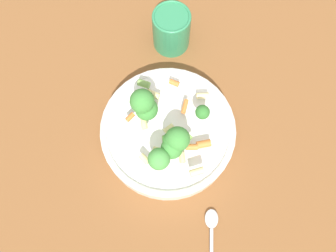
{
  "coord_description": "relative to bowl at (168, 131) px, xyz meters",
  "views": [
    {
      "loc": [
        -0.21,
        0.03,
        0.66
      ],
      "look_at": [
        0.0,
        0.0,
        0.06
      ],
      "focal_mm": 35.0,
      "sensor_mm": 36.0,
      "label": 1
    }
  ],
  "objects": [
    {
      "name": "pasta_salad",
      "position": [
        -0.01,
        0.01,
        0.07
      ],
      "size": [
        0.21,
        0.17,
        0.08
      ],
      "color": "#8CB766",
      "rests_on": "bowl"
    },
    {
      "name": "ground_plane",
      "position": [
        0.0,
        0.0,
        -0.03
      ],
      "size": [
        3.0,
        3.0,
        0.0
      ],
      "primitive_type": "plane",
      "color": "brown"
    },
    {
      "name": "spoon",
      "position": [
        -0.22,
        -0.05,
        -0.02
      ],
      "size": [
        0.19,
        0.05,
        0.01
      ],
      "rotation": [
        0.0,
        0.0,
        12.39
      ],
      "color": "silver",
      "rests_on": "ground_plane"
    },
    {
      "name": "bowl",
      "position": [
        0.0,
        0.0,
        0.0
      ],
      "size": [
        0.27,
        0.27,
        0.05
      ],
      "color": "white",
      "rests_on": "ground_plane"
    },
    {
      "name": "cup",
      "position": [
        0.23,
        -0.04,
        0.02
      ],
      "size": [
        0.08,
        0.08,
        0.1
      ],
      "color": "#2D7F51",
      "rests_on": "ground_plane"
    }
  ]
}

